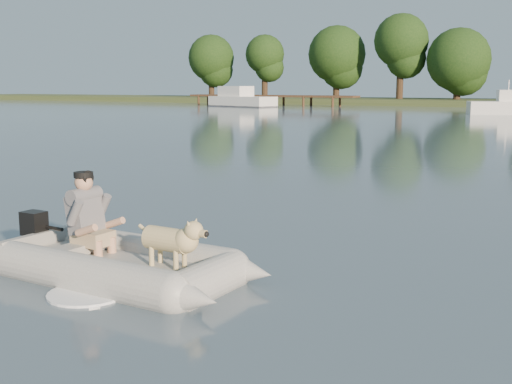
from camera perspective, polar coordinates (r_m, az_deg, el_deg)
The scene contains 8 objects.
water at distance 6.61m, azimuth -9.25°, elevation -8.73°, with size 160.00×160.00×0.00m, color slate.
dock at distance 64.31m, azimuth 1.30°, elevation 8.15°, with size 18.00×2.00×1.04m, color #4C331E, non-canonical shape.
dinghy at distance 6.98m, azimuth -11.64°, elevation -3.57°, with size 3.89×2.47×1.20m, color #989793, non-canonical shape.
man at distance 7.39m, azimuth -14.86°, elevation -1.67°, with size 0.62×0.53×0.92m, color slate, non-canonical shape.
dog at distance 6.67m, azimuth -7.86°, elevation -4.57°, with size 0.80×0.28×0.53m, color tan, non-canonical shape.
outboard_motor at distance 8.05m, azimuth -19.06°, elevation -3.87°, with size 0.35×0.25×0.67m, color black, non-canonical shape.
cabin_cruiser at distance 61.27m, azimuth -1.24°, elevation 8.49°, with size 7.33×2.62×2.27m, color white, non-canonical shape.
motorboat at distance 48.49m, azimuth 21.75°, elevation 7.76°, with size 5.89×2.26×2.49m, color white, non-canonical shape.
Camera 1 is at (3.92, -4.91, 2.06)m, focal length 45.00 mm.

